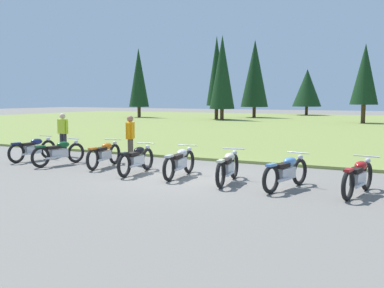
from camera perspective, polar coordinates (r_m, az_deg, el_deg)
ground_plane at (r=12.55m, az=-1.23°, el=-4.35°), size 140.00×140.00×0.00m
grass_moorland at (r=36.69m, az=17.56°, el=2.33°), size 80.00×44.00×0.10m
motorcycle_navy at (r=16.74m, az=-20.11°, el=-0.58°), size 0.62×2.10×0.88m
motorcycle_british_green at (r=15.36m, az=-17.02°, el=-1.04°), size 0.68×2.08×0.88m
motorcycle_orange at (r=14.57m, az=-11.41°, el=-1.27°), size 0.64×2.09×0.88m
motorcycle_black at (r=13.16m, az=-7.27°, el=-1.98°), size 0.62×2.10×0.88m
motorcycle_silver at (r=12.49m, az=-1.62°, el=-2.36°), size 0.62×2.10×0.88m
motorcycle_cream at (r=11.67m, az=4.75°, el=-2.99°), size 0.62×2.10×0.88m
motorcycle_sky_blue at (r=11.10m, az=12.26°, el=-3.57°), size 0.79×2.05×0.88m
motorcycle_red at (r=10.88m, az=20.95°, el=-4.03°), size 0.67×2.08×0.88m
rider_near_row_end at (r=17.69m, az=-16.55°, el=1.54°), size 0.55×0.24×1.67m
rider_in_hivis_vest at (r=14.99m, az=-8.08°, el=0.95°), size 0.33×0.52×1.67m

